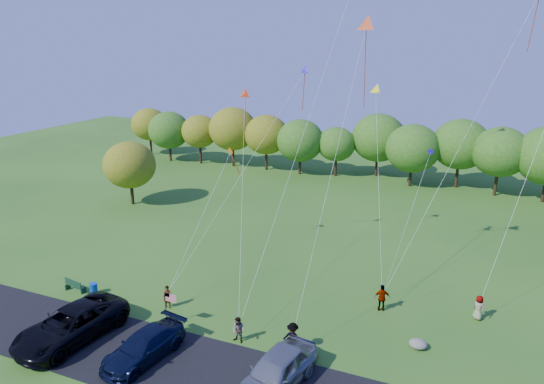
{
  "coord_description": "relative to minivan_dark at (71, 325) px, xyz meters",
  "views": [
    {
      "loc": [
        11.62,
        -22.81,
        17.03
      ],
      "look_at": [
        -0.39,
        6.0,
        7.37
      ],
      "focal_mm": 32.0,
      "sensor_mm": 36.0,
      "label": 1
    }
  ],
  "objects": [
    {
      "name": "flyer_c",
      "position": [
        12.54,
        3.97,
        -0.1
      ],
      "size": [
        1.23,
        0.76,
        1.84
      ],
      "primitive_type": "imported",
      "rotation": [
        0.0,
        0.0,
        3.21
      ],
      "color": "#4C4C59",
      "rests_on": "ground"
    },
    {
      "name": "park_bench",
      "position": [
        -4.23,
        4.55,
        -0.51
      ],
      "size": [
        1.73,
        0.57,
        0.96
      ],
      "rotation": [
        0.0,
        0.0,
        -0.17
      ],
      "color": "#143721",
      "rests_on": "ground"
    },
    {
      "name": "kites_aloft",
      "position": [
        13.71,
        16.97,
        16.84
      ],
      "size": [
        23.77,
        10.13,
        18.33
      ],
      "color": "red",
      "rests_on": "ground"
    },
    {
      "name": "trash_barrel",
      "position": [
        -2.76,
        4.85,
        -0.62
      ],
      "size": [
        0.53,
        0.53,
        0.8
      ],
      "primitive_type": "cylinder",
      "color": "#0B3EA6",
      "rests_on": "ground"
    },
    {
      "name": "boulder_far",
      "position": [
        19.17,
        7.08,
        -0.75
      ],
      "size": [
        1.04,
        0.87,
        0.54
      ],
      "primitive_type": "ellipsoid",
      "color": "slate",
      "rests_on": "ground"
    },
    {
      "name": "flag_assembly",
      "position": [
        4.49,
        3.55,
        0.66
      ],
      "size": [
        0.84,
        0.55,
        2.27
      ],
      "color": "black",
      "rests_on": "ground"
    },
    {
      "name": "asphalt_lane",
      "position": [
        9.03,
        0.25,
        -0.99
      ],
      "size": [
        44.0,
        6.0,
        0.06
      ],
      "primitive_type": "cube",
      "color": "black",
      "rests_on": "ground"
    },
    {
      "name": "minivan_navy",
      "position": [
        5.13,
        0.1,
        -0.19
      ],
      "size": [
        3.0,
        5.59,
        1.54
      ],
      "primitive_type": "imported",
      "rotation": [
        0.0,
        0.0,
        -0.17
      ],
      "color": "black",
      "rests_on": "asphalt_lane"
    },
    {
      "name": "minivan_dark",
      "position": [
        0.0,
        0.0,
        0.0
      ],
      "size": [
        4.12,
        7.31,
        1.93
      ],
      "primitive_type": "imported",
      "rotation": [
        0.0,
        0.0,
        -0.14
      ],
      "color": "black",
      "rests_on": "asphalt_lane"
    },
    {
      "name": "flyer_e",
      "position": [
        22.33,
        11.75,
        -0.19
      ],
      "size": [
        0.97,
        0.92,
        1.66
      ],
      "primitive_type": "imported",
      "rotation": [
        0.0,
        0.0,
        2.48
      ],
      "color": "#4C4C59",
      "rests_on": "ground"
    },
    {
      "name": "boulder_near",
      "position": [
        13.35,
        4.12,
        -0.71
      ],
      "size": [
        1.26,
        0.98,
        0.63
      ],
      "primitive_type": "ellipsoid",
      "color": "gray",
      "rests_on": "ground"
    },
    {
      "name": "flyer_a",
      "position": [
        3.14,
        5.32,
        -0.24
      ],
      "size": [
        0.63,
        0.46,
        1.57
      ],
      "primitive_type": "imported",
      "rotation": [
        0.0,
        0.0,
        0.16
      ],
      "color": "#4C4C59",
      "rests_on": "ground"
    },
    {
      "name": "treeline",
      "position": [
        7.5,
        40.36,
        3.64
      ],
      "size": [
        75.63,
        27.78,
        8.3
      ],
      "color": "#332412",
      "rests_on": "ground"
    },
    {
      "name": "minivan_silver",
      "position": [
        12.85,
        0.72,
        0.01
      ],
      "size": [
        3.29,
        6.01,
        1.94
      ],
      "primitive_type": "imported",
      "rotation": [
        0.0,
        0.0,
        -0.18
      ],
      "color": "gray",
      "rests_on": "asphalt_lane"
    },
    {
      "name": "ground",
      "position": [
        9.03,
        4.25,
        -1.02
      ],
      "size": [
        140.0,
        140.0,
        0.0
      ],
      "primitive_type": "plane",
      "color": "#2D5E1A",
      "rests_on": "ground"
    },
    {
      "name": "flyer_b",
      "position": [
        9.28,
        3.6,
        -0.21
      ],
      "size": [
        0.88,
        0.73,
        1.62
      ],
      "primitive_type": "imported",
      "rotation": [
        0.0,
        0.0,
        -0.16
      ],
      "color": "#4C4C59",
      "rests_on": "ground"
    },
    {
      "name": "flyer_d",
      "position": [
        16.43,
        10.46,
        -0.1
      ],
      "size": [
        1.17,
        0.8,
        1.85
      ],
      "primitive_type": "imported",
      "rotation": [
        0.0,
        0.0,
        3.5
      ],
      "color": "#4C4C59",
      "rests_on": "ground"
    }
  ]
}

